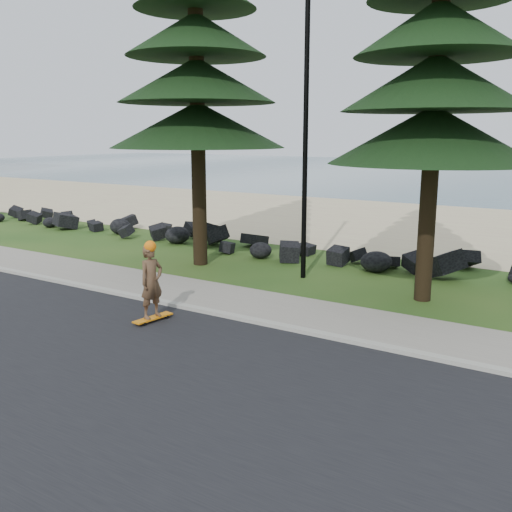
% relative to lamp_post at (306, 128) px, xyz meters
% --- Properties ---
extents(ground, '(160.00, 160.00, 0.00)m').
position_rel_lamp_post_xyz_m(ground, '(0.00, -3.20, -4.13)').
color(ground, '#234A17').
rests_on(ground, ground).
extents(road, '(160.00, 7.00, 0.02)m').
position_rel_lamp_post_xyz_m(road, '(0.00, -7.70, -4.12)').
color(road, black).
rests_on(road, ground).
extents(kerb, '(160.00, 0.20, 0.10)m').
position_rel_lamp_post_xyz_m(kerb, '(0.00, -4.10, -4.08)').
color(kerb, '#ACAA9B').
rests_on(kerb, ground).
extents(sidewalk, '(160.00, 2.00, 0.08)m').
position_rel_lamp_post_xyz_m(sidewalk, '(0.00, -3.00, -4.09)').
color(sidewalk, gray).
rests_on(sidewalk, ground).
extents(beach_sand, '(160.00, 15.00, 0.01)m').
position_rel_lamp_post_xyz_m(beach_sand, '(0.00, 11.30, -4.13)').
color(beach_sand, tan).
rests_on(beach_sand, ground).
extents(seawall_boulders, '(60.00, 2.40, 1.10)m').
position_rel_lamp_post_xyz_m(seawall_boulders, '(0.00, 2.40, -4.13)').
color(seawall_boulders, black).
rests_on(seawall_boulders, ground).
extents(lamp_post, '(0.25, 0.14, 8.14)m').
position_rel_lamp_post_xyz_m(lamp_post, '(0.00, 0.00, 0.00)').
color(lamp_post, black).
rests_on(lamp_post, ground).
extents(skateboarder, '(0.45, 0.98, 1.77)m').
position_rel_lamp_post_xyz_m(skateboarder, '(-0.92, -5.20, -3.24)').
color(skateboarder, orange).
rests_on(skateboarder, ground).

